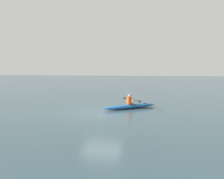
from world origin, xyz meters
TOP-DOWN VIEW (x-y plane):
  - ground_plane at (0.00, 0.00)m, footprint 160.00×160.00m
  - kayak at (-1.61, -2.07)m, footprint 3.75×3.16m
  - kayaker at (-1.57, -2.04)m, footprint 1.50×1.88m

SIDE VIEW (x-z plane):
  - ground_plane at x=0.00m, z-range 0.00..0.00m
  - kayak at x=-1.61m, z-range 0.00..0.31m
  - kayaker at x=-1.57m, z-range 0.25..0.97m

